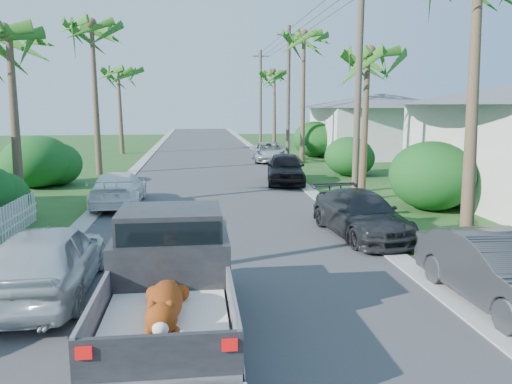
{
  "coord_description": "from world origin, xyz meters",
  "views": [
    {
      "loc": [
        -0.61,
        -6.03,
        3.77
      ],
      "look_at": [
        0.97,
        7.47,
        1.4
      ],
      "focal_mm": 35.0,
      "sensor_mm": 36.0,
      "label": 1
    }
  ],
  "objects": [
    {
      "name": "road",
      "position": [
        0.0,
        25.0,
        0.01
      ],
      "size": [
        8.0,
        100.0,
        0.02
      ],
      "primitive_type": "cube",
      "color": "#38383A",
      "rests_on": "ground"
    },
    {
      "name": "curb_left",
      "position": [
        -4.3,
        25.0,
        0.03
      ],
      "size": [
        0.6,
        100.0,
        0.06
      ],
      "primitive_type": "cube",
      "color": "#A5A39E",
      "rests_on": "ground"
    },
    {
      "name": "curb_right",
      "position": [
        4.3,
        25.0,
        0.03
      ],
      "size": [
        0.6,
        100.0,
        0.06
      ],
      "primitive_type": "cube",
      "color": "#A5A39E",
      "rests_on": "ground"
    },
    {
      "name": "pickup_truck",
      "position": [
        -1.09,
        2.01,
        1.01
      ],
      "size": [
        1.98,
        5.12,
        2.06
      ],
      "color": "black",
      "rests_on": "ground"
    },
    {
      "name": "parked_car_rn",
      "position": [
        5.0,
        2.37,
        0.68
      ],
      "size": [
        1.55,
        4.15,
        1.35
      ],
      "primitive_type": "imported",
      "rotation": [
        0.0,
        0.0,
        0.03
      ],
      "color": "#2D2F32",
      "rests_on": "ground"
    },
    {
      "name": "parked_car_rm",
      "position": [
        4.06,
        7.65,
        0.63
      ],
      "size": [
        2.26,
        4.55,
        1.27
      ],
      "primitive_type": "imported",
      "rotation": [
        0.0,
        0.0,
        0.11
      ],
      "color": "#27282B",
      "rests_on": "ground"
    },
    {
      "name": "parked_car_rf",
      "position": [
        3.6,
        17.58,
        0.74
      ],
      "size": [
        2.29,
        4.52,
        1.48
      ],
      "primitive_type": "imported",
      "rotation": [
        0.0,
        0.0,
        -0.13
      ],
      "color": "black",
      "rests_on": "ground"
    },
    {
      "name": "parked_car_rd",
      "position": [
        4.19,
        27.18,
        0.65
      ],
      "size": [
        2.41,
        4.8,
        1.31
      ],
      "primitive_type": "imported",
      "rotation": [
        0.0,
        0.0,
        -0.05
      ],
      "color": "silver",
      "rests_on": "ground"
    },
    {
      "name": "parked_car_ln",
      "position": [
        -3.6,
        3.87,
        0.74
      ],
      "size": [
        1.84,
        4.38,
        1.48
      ],
      "primitive_type": "imported",
      "rotation": [
        0.0,
        0.0,
        3.16
      ],
      "color": "silver",
      "rests_on": "ground"
    },
    {
      "name": "parked_car_lf",
      "position": [
        -3.6,
        13.0,
        0.64
      ],
      "size": [
        1.89,
        4.46,
        1.29
      ],
      "primitive_type": "imported",
      "rotation": [
        0.0,
        0.0,
        3.16
      ],
      "color": "white",
      "rests_on": "ground"
    },
    {
      "name": "palm_l_b",
      "position": [
        -6.8,
        12.0,
        6.15
      ],
      "size": [
        4.4,
        4.4,
        7.4
      ],
      "color": "brown",
      "rests_on": "ground"
    },
    {
      "name": "palm_l_c",
      "position": [
        -6.0,
        22.0,
        7.91
      ],
      "size": [
        4.4,
        4.4,
        9.2
      ],
      "color": "brown",
      "rests_on": "ground"
    },
    {
      "name": "palm_l_d",
      "position": [
        -6.5,
        34.0,
        6.44
      ],
      "size": [
        4.4,
        4.4,
        7.7
      ],
      "color": "brown",
      "rests_on": "ground"
    },
    {
      "name": "palm_r_b",
      "position": [
        6.6,
        15.0,
        5.95
      ],
      "size": [
        4.4,
        4.4,
        7.2
      ],
      "color": "brown",
      "rests_on": "ground"
    },
    {
      "name": "palm_r_c",
      "position": [
        6.2,
        26.0,
        8.11
      ],
      "size": [
        4.4,
        4.4,
        9.4
      ],
      "color": "brown",
      "rests_on": "ground"
    },
    {
      "name": "palm_r_d",
      "position": [
        6.5,
        40.0,
        6.74
      ],
      "size": [
        4.4,
        4.4,
        8.0
      ],
      "color": "brown",
      "rests_on": "ground"
    },
    {
      "name": "shrub_l_d",
      "position": [
        -8.0,
        18.0,
        1.2
      ],
      "size": [
        3.2,
        3.52,
        2.4
      ],
      "primitive_type": "ellipsoid",
      "color": "#124212",
      "rests_on": "ground"
    },
    {
      "name": "shrub_r_b",
      "position": [
        7.8,
        11.0,
        1.25
      ],
      "size": [
        3.0,
        3.3,
        2.5
      ],
      "primitive_type": "ellipsoid",
      "color": "#124212",
      "rests_on": "ground"
    },
    {
      "name": "shrub_r_c",
      "position": [
        7.5,
        20.0,
        1.05
      ],
      "size": [
        2.6,
        2.86,
        2.1
      ],
      "primitive_type": "ellipsoid",
      "color": "#124212",
      "rests_on": "ground"
    },
    {
      "name": "shrub_r_d",
      "position": [
        8.0,
        30.0,
        1.3
      ],
      "size": [
        3.2,
        3.52,
        2.6
      ],
      "primitive_type": "ellipsoid",
      "color": "#124212",
      "rests_on": "ground"
    },
    {
      "name": "house_right_far",
      "position": [
        13.0,
        30.0,
        2.12
      ],
      "size": [
        9.0,
        8.0,
        4.6
      ],
      "color": "silver",
      "rests_on": "ground"
    },
    {
      "name": "utility_pole_b",
      "position": [
        5.6,
        13.0,
        4.6
      ],
      "size": [
        1.6,
        0.26,
        9.0
      ],
      "color": "brown",
      "rests_on": "ground"
    },
    {
      "name": "utility_pole_c",
      "position": [
        5.6,
        28.0,
        4.6
      ],
      "size": [
        1.6,
        0.26,
        9.0
      ],
      "color": "brown",
      "rests_on": "ground"
    },
    {
      "name": "utility_pole_d",
      "position": [
        5.6,
        43.0,
        4.6
      ],
      "size": [
        1.6,
        0.26,
        9.0
      ],
      "color": "brown",
      "rests_on": "ground"
    }
  ]
}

